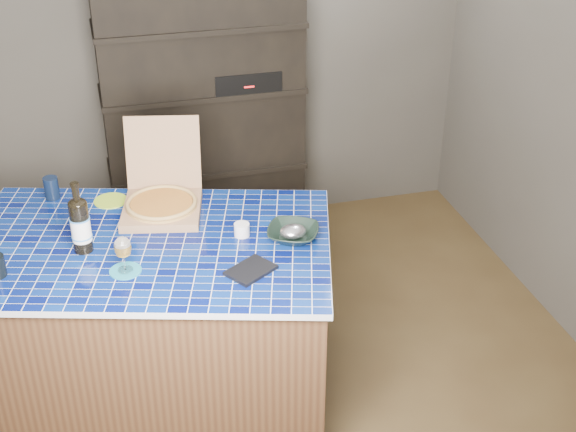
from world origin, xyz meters
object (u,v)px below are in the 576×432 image
object	(u,v)px
mead_bottle	(80,224)
wine_glass	(123,248)
kitchen_island	(155,323)
pizza_box	(162,201)
bowl	(293,234)
dvd_case	(251,270)

from	to	relation	value
mead_bottle	wine_glass	size ratio (longest dim) A/B	2.06
kitchen_island	pizza_box	distance (m)	0.58
pizza_box	bowl	xyz separation A→B (m)	(0.54, -0.41, -0.03)
kitchen_island	bowl	world-z (taller)	bowl
kitchen_island	mead_bottle	size ratio (longest dim) A/B	5.51
kitchen_island	bowl	distance (m)	0.81
pizza_box	dvd_case	xyz separation A→B (m)	(0.30, -0.62, -0.05)
pizza_box	bowl	world-z (taller)	pizza_box
kitchen_island	dvd_case	size ratio (longest dim) A/B	9.47
mead_bottle	dvd_case	size ratio (longest dim) A/B	1.72
wine_glass	mead_bottle	bearing A→B (deg)	126.96
pizza_box	mead_bottle	size ratio (longest dim) A/B	1.51
wine_glass	dvd_case	distance (m)	0.54
pizza_box	wine_glass	bearing A→B (deg)	-102.11
kitchen_island	bowl	bearing A→B (deg)	4.11
bowl	dvd_case	bearing A→B (deg)	-138.87
wine_glass	kitchen_island	bearing A→B (deg)	61.29
pizza_box	dvd_case	bearing A→B (deg)	-52.22
pizza_box	mead_bottle	bearing A→B (deg)	-133.04
kitchen_island	dvd_case	world-z (taller)	dvd_case
kitchen_island	wine_glass	distance (m)	0.61
mead_bottle	wine_glass	xyz separation A→B (m)	(0.16, -0.22, -0.02)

